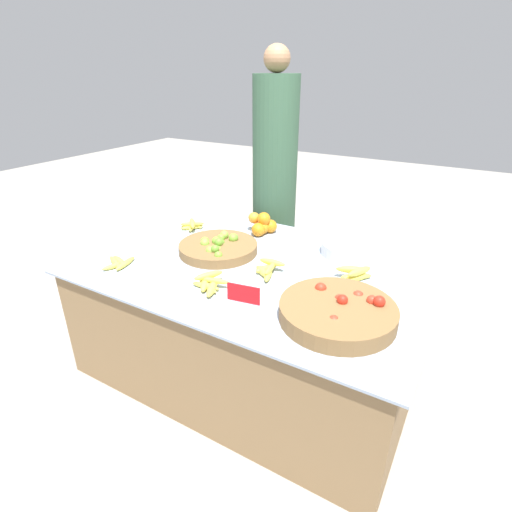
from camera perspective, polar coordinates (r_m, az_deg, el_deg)
name	(u,v)px	position (r m, az deg, el deg)	size (l,w,h in m)	color
ground_plane	(256,362)	(2.37, 0.00, -14.89)	(12.00, 12.00, 0.00)	#A39E93
market_table	(256,316)	(2.18, 0.00, -8.61)	(1.73, 1.17, 0.62)	olive
lime_bowl	(218,247)	(2.16, -5.41, 1.25)	(0.42, 0.42, 0.09)	olive
tomato_basket	(338,312)	(1.62, 11.64, -7.80)	(0.46, 0.46, 0.11)	olive
orange_pile	(262,226)	(2.39, 0.90, 4.35)	(0.17, 0.17, 0.13)	orange
metal_bowl	(351,249)	(2.19, 13.39, 1.04)	(0.31, 0.31, 0.07)	silver
price_sign	(243,294)	(1.69, -1.80, -5.42)	(0.15, 0.03, 0.08)	red
banana_bunch_front_center	(209,284)	(1.82, -6.73, -3.93)	(0.17, 0.20, 0.06)	#EFDB4C
banana_bunch_middle_left	(119,263)	(2.13, -18.99, -0.91)	(0.17, 0.19, 0.04)	#EFDB4C
banana_bunch_middle_right	(268,269)	(1.93, 1.70, -1.89)	(0.15, 0.18, 0.06)	#EFDB4C
banana_bunch_front_left	(192,225)	(2.51, -9.10, 4.36)	(0.15, 0.15, 0.06)	#EFDB4C
banana_bunch_back_center	(356,274)	(1.93, 14.10, -2.50)	(0.17, 0.15, 0.06)	#EFDB4C
vendor_person	(274,187)	(2.82, 2.65, 9.79)	(0.30, 0.30, 1.67)	#385B42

